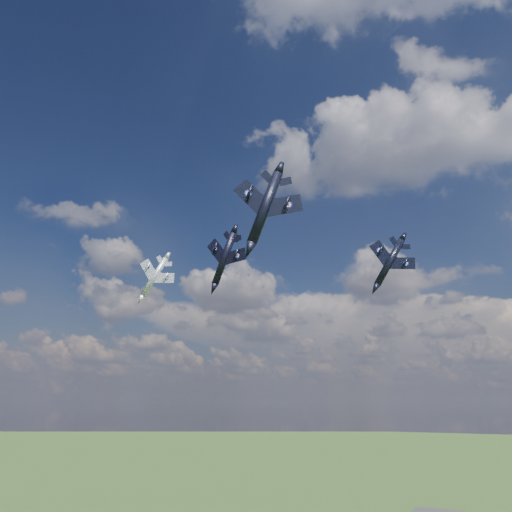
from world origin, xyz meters
The scene contains 4 objects.
jet_lead_navy centered at (1.21, 11.91, 81.73)m, with size 9.93×13.85×2.87m, color black, non-canonical shape.
jet_right_navy centered at (20.17, -9.38, 80.70)m, with size 10.14×14.14×2.92m, color black, non-canonical shape.
jet_high_navy centered at (26.31, 35.92, 83.72)m, with size 10.65×14.85×3.07m, color black, non-canonical shape.
jet_left_silver centered at (-22.82, 21.57, 83.01)m, with size 9.67×13.48×2.79m, color #A9AEB4, non-canonical shape.
Camera 1 is at (47.17, -64.22, 56.04)m, focal length 35.00 mm.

